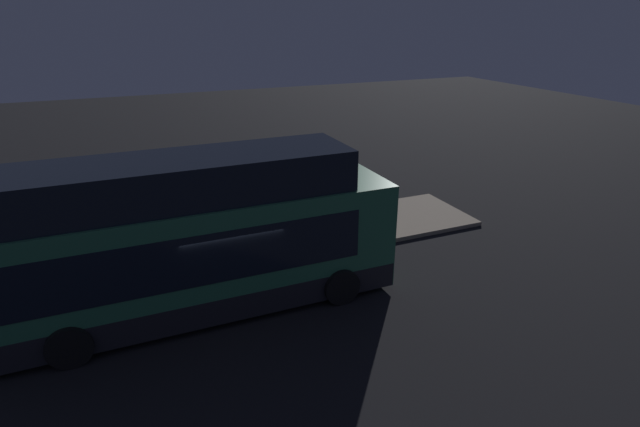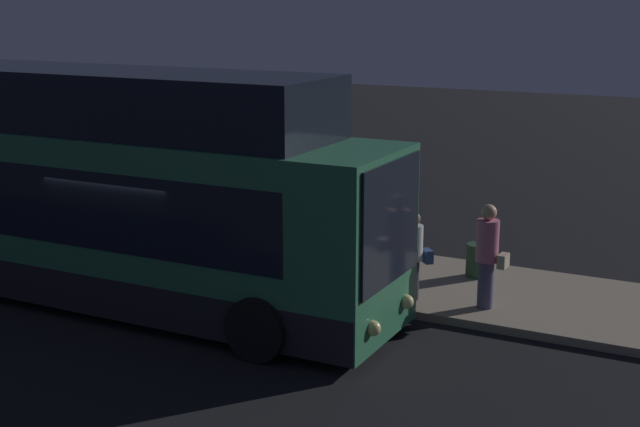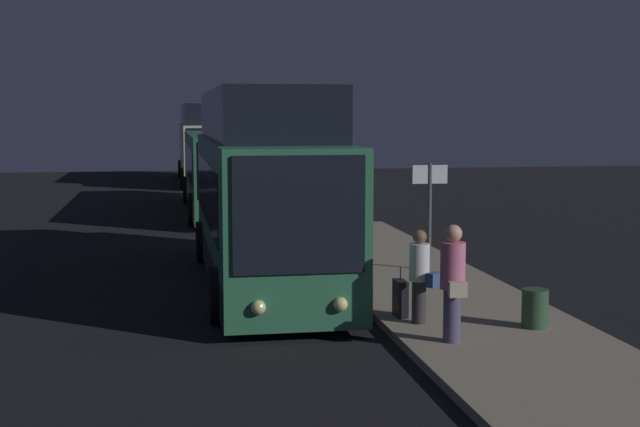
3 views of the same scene
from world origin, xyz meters
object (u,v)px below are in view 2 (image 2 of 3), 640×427
Objects in this scene: sign_post at (225,173)px; trash_bin at (477,260)px; passenger_waiting at (488,252)px; suitcase at (380,280)px; bus_lead at (118,201)px; passenger_boarding at (414,252)px.

trash_bin is at bearing 1.25° from sign_post.
passenger_waiting is 2.10× the size of suitcase.
sign_post is (-0.22, 3.83, -0.16)m from bus_lead.
bus_lead is 5.36m from passenger_boarding.
bus_lead is 6.59m from passenger_waiting.
bus_lead is 3.83m from sign_post.
passenger_waiting is at bearing 20.39° from bus_lead.
passenger_boarding is 0.87× the size of passenger_waiting.
suitcase is (-0.57, -0.19, -0.55)m from passenger_boarding.
passenger_waiting is at bearing 10.23° from suitcase.
passenger_waiting is (1.30, 0.15, 0.14)m from passenger_boarding.
suitcase is at bearing -120.64° from trash_bin.
bus_lead is at bearing -155.54° from suitcase.
passenger_waiting is at bearing -13.62° from sign_post.
passenger_waiting is (6.14, 2.28, -0.72)m from bus_lead.
bus_lead reaches higher than passenger_waiting.
passenger_waiting is 1.92m from trash_bin.
bus_lead is at bearing -144.15° from trash_bin.
passenger_waiting is 2.01m from suitcase.
passenger_waiting reaches higher than passenger_boarding.
passenger_boarding is 1.31m from passenger_waiting.
sign_post reaches higher than trash_bin.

